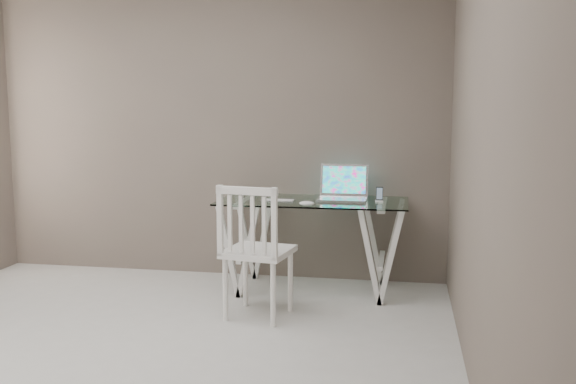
# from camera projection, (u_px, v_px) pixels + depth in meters

# --- Properties ---
(room) EXTENTS (4.50, 4.52, 2.71)m
(room) POSITION_uv_depth(u_px,v_px,m) (82.00, 64.00, 3.38)
(room) COLOR #AFADA8
(room) RESTS_ON ground
(desk) EXTENTS (1.50, 0.70, 0.75)m
(desk) POSITION_uv_depth(u_px,v_px,m) (313.00, 245.00, 5.17)
(desk) COLOR silver
(desk) RESTS_ON ground
(chair) EXTENTS (0.50, 0.50, 0.96)m
(chair) POSITION_uv_depth(u_px,v_px,m) (254.00, 246.00, 4.46)
(chair) COLOR white
(chair) RESTS_ON ground
(laptop) EXTENTS (0.39, 0.33, 0.27)m
(laptop) POSITION_uv_depth(u_px,v_px,m) (343.00, 191.00, 5.18)
(laptop) COLOR silver
(laptop) RESTS_ON desk
(keyboard) EXTENTS (0.27, 0.11, 0.01)m
(keyboard) POSITION_uv_depth(u_px,v_px,m) (278.00, 200.00, 5.10)
(keyboard) COLOR silver
(keyboard) RESTS_ON desk
(mouse) EXTENTS (0.12, 0.07, 0.04)m
(mouse) POSITION_uv_depth(u_px,v_px,m) (307.00, 203.00, 4.84)
(mouse) COLOR silver
(mouse) RESTS_ON desk
(phone_dock) EXTENTS (0.06, 0.06, 0.12)m
(phone_dock) POSITION_uv_depth(u_px,v_px,m) (379.00, 198.00, 5.04)
(phone_dock) COLOR white
(phone_dock) RESTS_ON desk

